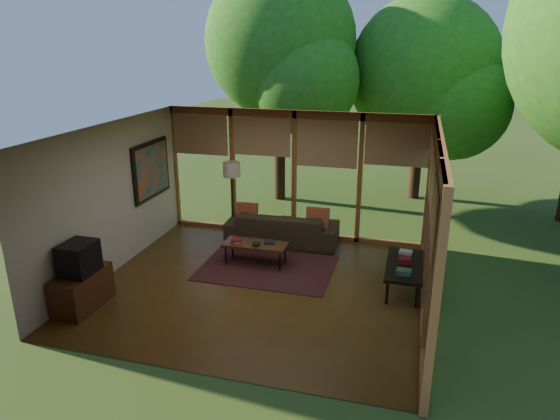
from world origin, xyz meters
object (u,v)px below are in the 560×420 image
(floor_lamp, at_px, (232,174))
(side_console, at_px, (404,267))
(media_cabinet, at_px, (82,290))
(television, at_px, (79,258))
(sofa, at_px, (282,228))
(coffee_table, at_px, (255,245))

(floor_lamp, bearing_deg, side_console, -22.16)
(media_cabinet, height_order, side_console, media_cabinet)
(television, bearing_deg, floor_lamp, 70.54)
(sofa, height_order, side_console, sofa)
(media_cabinet, relative_size, television, 1.82)
(floor_lamp, xyz_separation_m, coffee_table, (0.89, -1.20, -1.01))
(television, xyz_separation_m, floor_lamp, (1.22, 3.46, 0.56))
(floor_lamp, bearing_deg, television, -109.46)
(sofa, xyz_separation_m, coffee_table, (-0.21, -1.16, 0.06))
(media_cabinet, height_order, floor_lamp, floor_lamp)
(television, bearing_deg, coffee_table, 46.96)
(side_console, bearing_deg, television, -157.72)
(side_console, bearing_deg, media_cabinet, -157.80)
(sofa, xyz_separation_m, media_cabinet, (-2.35, -3.42, -0.04))
(television, distance_m, coffee_table, 3.13)
(floor_lamp, xyz_separation_m, side_console, (3.63, -1.48, -1.00))
(media_cabinet, height_order, television, television)
(media_cabinet, xyz_separation_m, side_console, (4.87, 1.99, 0.11))
(media_cabinet, relative_size, side_console, 0.71)
(sofa, bearing_deg, side_console, 148.00)
(television, height_order, side_console, television)
(television, distance_m, floor_lamp, 3.72)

